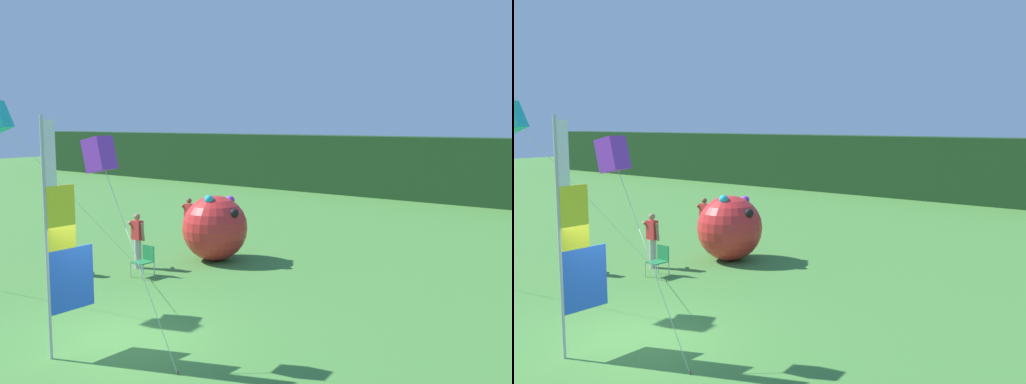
# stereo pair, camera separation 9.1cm
# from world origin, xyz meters

# --- Properties ---
(ground_plane) EXTENTS (120.00, 120.00, 0.00)m
(ground_plane) POSITION_xyz_m (0.00, 0.00, 0.00)
(ground_plane) COLOR #478438
(distant_treeline) EXTENTS (80.00, 2.40, 3.63)m
(distant_treeline) POSITION_xyz_m (0.00, 24.92, 1.82)
(distant_treeline) COLOR #193819
(distant_treeline) RESTS_ON ground
(banner_flag) EXTENTS (0.06, 1.03, 4.60)m
(banner_flag) POSITION_xyz_m (-0.34, -1.00, 2.20)
(banner_flag) COLOR #B7B7BC
(banner_flag) RESTS_ON ground
(person_near_banner) EXTENTS (0.55, 0.48, 1.69)m
(person_near_banner) POSITION_xyz_m (-4.34, 4.26, 0.90)
(person_near_banner) COLOR #B7B2A3
(person_near_banner) RESTS_ON ground
(person_mid_field) EXTENTS (0.55, 0.48, 1.55)m
(person_mid_field) POSITION_xyz_m (-5.63, 2.42, 0.82)
(person_mid_field) COLOR brown
(person_mid_field) RESTS_ON ground
(person_far_left) EXTENTS (0.55, 0.48, 1.69)m
(person_far_left) POSITION_xyz_m (-5.65, 7.84, 0.90)
(person_far_left) COLOR #2D334C
(person_far_left) RESTS_ON ground
(inflatable_balloon) EXTENTS (2.12, 2.12, 2.19)m
(inflatable_balloon) POSITION_xyz_m (-3.13, 6.46, 1.07)
(inflatable_balloon) COLOR red
(inflatable_balloon) RESTS_ON ground
(folding_chair) EXTENTS (0.51, 0.51, 0.89)m
(folding_chair) POSITION_xyz_m (-3.44, 3.75, 0.51)
(folding_chair) COLOR #BCBCC1
(folding_chair) RESTS_ON ground
(kite_purple_box_3) EXTENTS (2.25, 0.50, 4.21)m
(kite_purple_box_3) POSITION_xyz_m (0.13, -0.39, 3.84)
(kite_purple_box_3) COLOR brown
(kite_purple_box_3) RESTS_ON ground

